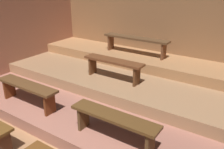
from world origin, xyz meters
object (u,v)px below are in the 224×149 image
bench_middle_center (113,64)px  bench_upper_center (136,40)px  bench_lower_right (114,121)px  bench_lower_left (27,88)px

bench_middle_center → bench_upper_center: bench_upper_center is taller
bench_middle_center → bench_upper_center: 1.32m
bench_lower_right → bench_middle_center: bench_middle_center is taller
bench_lower_left → bench_lower_right: size_ratio=1.00×
bench_middle_center → bench_lower_right: bearing=-56.2°
bench_lower_left → bench_upper_center: (0.84, 2.88, 0.49)m
bench_middle_center → bench_upper_center: (-0.15, 1.29, 0.25)m
bench_middle_center → bench_lower_left: bearing=-121.8°
bench_lower_left → bench_middle_center: bearing=58.2°
bench_lower_right → bench_middle_center: size_ratio=1.03×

